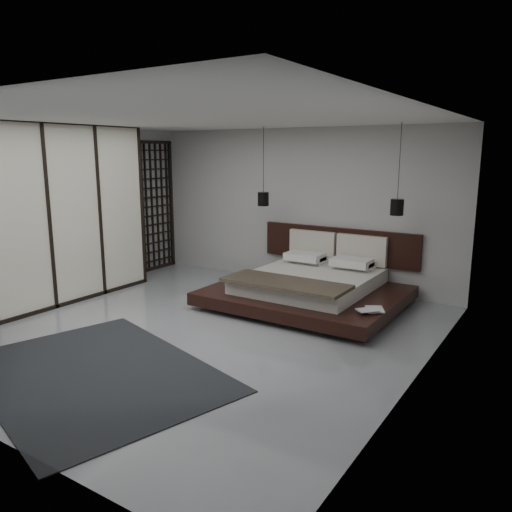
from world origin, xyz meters
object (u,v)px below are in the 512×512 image
Objects in this scene: lattice_screen at (157,206)px; pendant_left at (263,199)px; pendant_right at (397,207)px; wardrobe at (62,213)px; bed at (310,286)px; rug at (95,373)px.

pendant_left is at bearing -1.91° from lattice_screen.
pendant_right is 0.47× the size of wardrobe.
wardrobe reaches higher than lattice_screen.
bed is 1.80m from pendant_left.
wardrobe is (-2.35, -2.34, -0.16)m from pendant_left.
wardrobe is at bearing -84.09° from lattice_screen.
lattice_screen is 4.96m from pendant_right.
pendant_left reaches higher than bed.
rug is at bearing -54.41° from lattice_screen.
wardrobe is (-3.53, -1.88, 1.13)m from bed.
lattice_screen reaches higher than bed.
wardrobe is (0.25, -2.43, 0.12)m from lattice_screen.
pendant_left is 2.35m from pendant_right.
bed is 2.12× the size of pendant_right.
bed is at bearing 77.34° from rug.
pendant_left is (2.60, -0.09, 0.28)m from lattice_screen.
lattice_screen is at bearing 178.09° from pendant_left.
bed is at bearing -158.68° from pendant_right.
lattice_screen is at bearing 125.59° from rug.
pendant_right is 5.26m from wardrobe.
pendant_right is (4.95, -0.09, 0.27)m from lattice_screen.
bed is 3.71m from rug.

